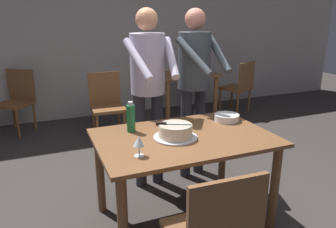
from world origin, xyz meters
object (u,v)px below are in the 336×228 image
wine_glass_near (139,142)px  person_cutting_cake (148,80)px  main_dining_table (184,150)px  person_standing_beside (194,76)px  plate_stack (227,118)px  cake_on_platter (175,132)px  background_chair_2 (239,85)px  background_table (185,83)px  background_chair_1 (17,99)px  cake_knife (166,123)px  background_chair_0 (107,103)px  water_bottle (131,118)px

wine_glass_near → person_cutting_cake: person_cutting_cake is taller
main_dining_table → person_standing_beside: person_standing_beside is taller
main_dining_table → plate_stack: plate_stack is taller
cake_on_platter → background_chair_2: background_chair_2 is taller
person_cutting_cake → background_table: 2.38m
main_dining_table → background_chair_2: background_chair_2 is taller
wine_glass_near → background_chair_1: (-0.89, 3.11, -0.36)m
cake_on_platter → cake_knife: (-0.06, 0.03, 0.06)m
main_dining_table → person_standing_beside: size_ratio=0.79×
person_standing_beside → background_chair_0: 1.69m
person_standing_beside → background_chair_0: (-0.60, 1.47, -0.58)m
background_chair_2 → person_cutting_cake: bearing=-141.8°
person_cutting_cake → cake_knife: bearing=-97.3°
water_bottle → person_cutting_cake: size_ratio=0.15×
cake_on_platter → wine_glass_near: 0.42m
cake_on_platter → background_table: 2.93m
cake_knife → background_table: (1.39, 2.58, -0.29)m
wine_glass_near → person_standing_beside: (0.87, 0.92, 0.22)m
cake_knife → person_cutting_cake: size_ratio=0.15×
background_chair_2 → plate_stack: bearing=-127.0°
background_chair_0 → background_chair_1: same height
cake_on_platter → plate_stack: (0.59, 0.21, -0.02)m
person_standing_beside → background_chair_1: 2.87m
cake_on_platter → person_standing_beside: size_ratio=0.20×
wine_glass_near → cake_on_platter: bearing=30.7°
background_chair_1 → cake_on_platter: bearing=-66.7°
cake_on_platter → background_table: size_ratio=0.34×
person_standing_beside → background_table: bearing=67.0°
plate_stack → background_chair_1: (-1.84, 2.69, -0.29)m
plate_stack → background_table: size_ratio=0.22×
wine_glass_near → background_chair_2: 3.78m
person_standing_beside → wine_glass_near: bearing=-133.4°
background_table → background_chair_2: bearing=-8.5°
plate_stack → water_bottle: 0.87m
person_cutting_cake → background_chair_1: person_cutting_cake is taller
cake_knife → person_standing_beside: 0.92m
main_dining_table → wine_glass_near: bearing=-152.7°
main_dining_table → background_chair_0: background_chair_0 is taller
cake_on_platter → background_chair_1: bearing=113.3°
cake_knife → person_cutting_cake: person_cutting_cake is taller
cake_knife → water_bottle: bearing=131.3°
water_bottle → background_chair_1: (-0.97, 2.63, -0.37)m
background_table → main_dining_table: bearing=-115.5°
cake_knife → person_standing_beside: person_standing_beside is taller
wine_glass_near → person_standing_beside: 1.29m
cake_knife → main_dining_table: bearing=-6.8°
cake_on_platter → person_cutting_cake: (0.02, 0.68, 0.27)m
background_chair_1 → water_bottle: bearing=-69.7°
person_cutting_cake → background_chair_2: bearing=38.2°
background_table → background_chair_2: (0.97, -0.14, -0.09)m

